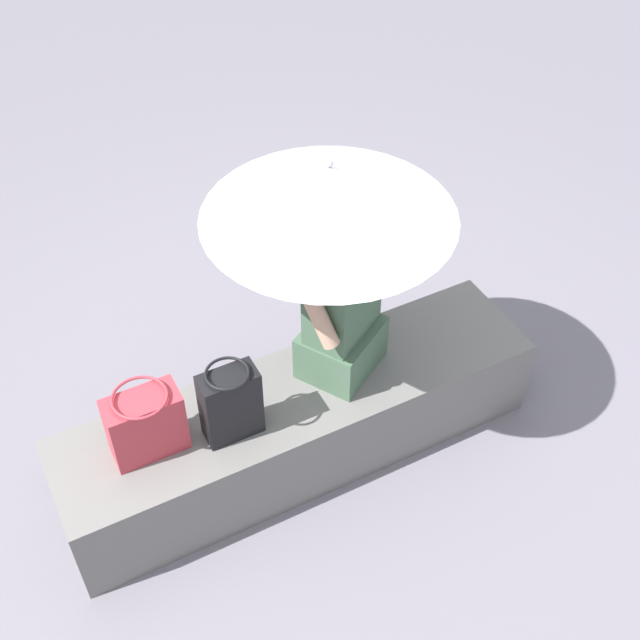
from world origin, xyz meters
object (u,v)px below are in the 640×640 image
(parasol, at_px, (329,192))
(handbag_black, at_px, (145,423))
(person_seated, at_px, (342,300))
(tote_bag_canvas, at_px, (231,403))

(parasol, xyz_separation_m, handbag_black, (0.85, 0.09, -0.75))
(person_seated, bearing_deg, parasol, -44.89)
(parasol, distance_m, handbag_black, 1.14)
(person_seated, xyz_separation_m, parasol, (0.04, -0.04, 0.52))
(person_seated, xyz_separation_m, handbag_black, (0.89, 0.04, -0.23))
(person_seated, xyz_separation_m, tote_bag_canvas, (0.56, 0.12, -0.22))
(handbag_black, bearing_deg, parasol, -174.15)
(tote_bag_canvas, bearing_deg, person_seated, -168.10)
(parasol, bearing_deg, tote_bag_canvas, 17.24)
(parasol, bearing_deg, person_seated, 135.11)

